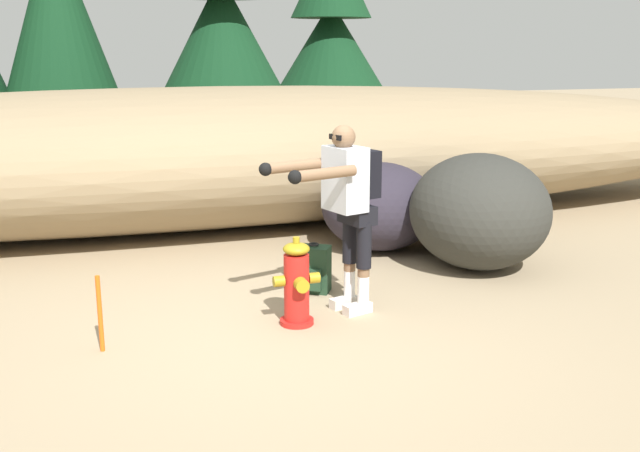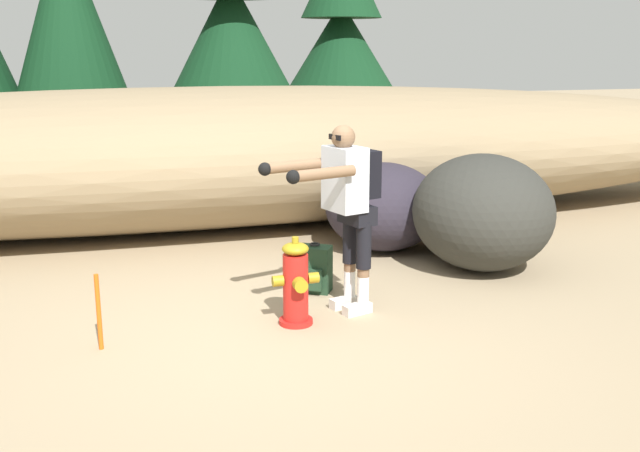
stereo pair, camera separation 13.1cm
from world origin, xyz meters
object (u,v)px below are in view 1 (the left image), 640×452
object	(u,v)px
survey_stake	(100,314)
boulder_small	(379,206)
spare_backpack	(314,270)
fire_hydrant	(297,285)
boulder_large	(479,211)
boulder_mid	(463,220)
utility_worker	(347,196)

from	to	relation	value
survey_stake	boulder_small	bearing A→B (deg)	33.79
spare_backpack	fire_hydrant	bearing A→B (deg)	5.25
boulder_large	survey_stake	world-z (taller)	boulder_large
boulder_mid	boulder_small	distance (m)	1.02
fire_hydrant	utility_worker	bearing A→B (deg)	17.72
utility_worker	survey_stake	world-z (taller)	utility_worker
utility_worker	boulder_large	xyz separation A→B (m)	(1.76, 0.85, -0.43)
fire_hydrant	boulder_large	world-z (taller)	boulder_large
boulder_small	survey_stake	bearing A→B (deg)	-146.21
fire_hydrant	boulder_large	bearing A→B (deg)	24.16
fire_hydrant	survey_stake	size ratio (longest dim) A/B	1.25
boulder_mid	boulder_small	world-z (taller)	boulder_small
boulder_large	survey_stake	distance (m)	3.98
utility_worker	spare_backpack	size ratio (longest dim) A/B	3.47
spare_backpack	survey_stake	size ratio (longest dim) A/B	0.78
fire_hydrant	boulder_mid	xyz separation A→B (m)	(2.52, 1.86, -0.05)
spare_backpack	boulder_mid	distance (m)	2.41
boulder_mid	spare_backpack	bearing A→B (deg)	-152.87
fire_hydrant	boulder_large	size ratio (longest dim) A/B	0.48
spare_backpack	boulder_small	world-z (taller)	boulder_small
boulder_large	fire_hydrant	bearing A→B (deg)	-155.84
fire_hydrant	spare_backpack	world-z (taller)	fire_hydrant
fire_hydrant	boulder_mid	distance (m)	3.13
boulder_small	boulder_mid	bearing A→B (deg)	-7.06
utility_worker	boulder_large	distance (m)	2.00
boulder_mid	boulder_small	xyz separation A→B (m)	(-0.99, 0.12, 0.20)
spare_backpack	boulder_mid	world-z (taller)	boulder_mid
boulder_large	boulder_small	size ratio (longest dim) A/B	1.18
utility_worker	boulder_small	size ratio (longest dim) A/B	1.24
survey_stake	spare_backpack	bearing A→B (deg)	23.62
utility_worker	survey_stake	bearing A→B (deg)	-10.30
spare_backpack	boulder_small	bearing A→B (deg)	168.36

